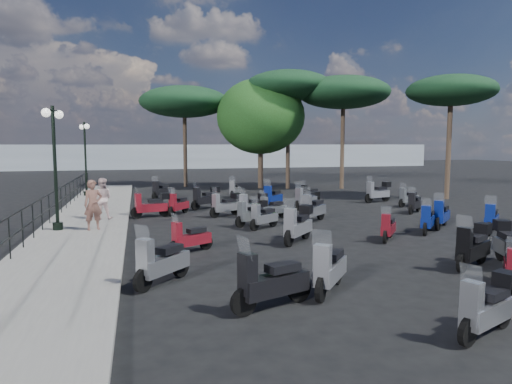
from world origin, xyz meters
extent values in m
plane|color=black|center=(0.00, 0.00, 0.00)|extent=(120.00, 120.00, 0.00)
cube|color=slate|center=(-6.50, 3.00, 0.07)|extent=(3.00, 30.00, 0.15)
cylinder|color=black|center=(-7.80, -3.36, 0.70)|extent=(0.04, 0.04, 1.10)
cylinder|color=black|center=(-7.80, -1.99, 0.70)|extent=(0.04, 0.04, 1.10)
cylinder|color=black|center=(-7.80, -0.62, 0.70)|extent=(0.04, 0.04, 1.10)
cylinder|color=black|center=(-7.80, 0.75, 0.70)|extent=(0.04, 0.04, 1.10)
cylinder|color=black|center=(-7.80, 2.12, 0.70)|extent=(0.04, 0.04, 1.10)
cylinder|color=black|center=(-7.80, 3.48, 0.70)|extent=(0.04, 0.04, 1.10)
cylinder|color=black|center=(-7.80, 4.85, 0.70)|extent=(0.04, 0.04, 1.10)
cylinder|color=black|center=(-7.80, 6.22, 0.70)|extent=(0.04, 0.04, 1.10)
cylinder|color=black|center=(-7.80, 7.59, 0.70)|extent=(0.04, 0.04, 1.10)
cylinder|color=black|center=(-7.80, 8.96, 0.70)|extent=(0.04, 0.04, 1.10)
cylinder|color=black|center=(-7.80, 10.33, 0.70)|extent=(0.04, 0.04, 1.10)
cylinder|color=black|center=(-7.80, 11.69, 0.70)|extent=(0.04, 0.04, 1.10)
cylinder|color=black|center=(-7.80, 13.06, 0.70)|extent=(0.04, 0.04, 1.10)
cylinder|color=black|center=(-7.80, 14.43, 0.70)|extent=(0.04, 0.04, 1.10)
cylinder|color=black|center=(-7.80, 15.80, 0.70)|extent=(0.04, 0.04, 1.10)
cube|color=black|center=(-7.80, 2.80, 1.23)|extent=(0.04, 26.00, 0.04)
cube|color=black|center=(-7.80, 2.80, 0.70)|extent=(0.04, 26.00, 0.04)
cylinder|color=black|center=(-7.29, 0.66, 0.28)|extent=(0.34, 0.34, 0.25)
cylinder|color=black|center=(-7.29, 0.66, 2.26)|extent=(0.12, 0.12, 4.22)
cylinder|color=black|center=(-7.29, 0.66, 4.21)|extent=(0.29, 0.93, 0.04)
sphere|color=white|center=(-7.17, 1.12, 4.10)|extent=(0.30, 0.30, 0.30)
sphere|color=white|center=(-7.42, 0.20, 4.10)|extent=(0.30, 0.30, 0.30)
cylinder|color=black|center=(-7.44, 11.51, 0.28)|extent=(0.33, 0.33, 0.25)
cylinder|color=black|center=(-7.44, 11.51, 2.24)|extent=(0.11, 0.11, 4.17)
cylinder|color=black|center=(-7.44, 11.51, 4.17)|extent=(0.39, 0.89, 0.04)
sphere|color=white|center=(-7.61, 11.95, 4.06)|extent=(0.29, 0.29, 0.29)
sphere|color=white|center=(-7.26, 11.08, 4.06)|extent=(0.29, 0.29, 0.29)
imported|color=brown|center=(-6.09, 0.37, 1.01)|extent=(0.72, 0.58, 1.72)
imported|color=beige|center=(-5.97, 2.70, 0.96)|extent=(0.87, 0.73, 1.62)
cylinder|color=black|center=(-2.80, -8.29, 0.26)|extent=(0.53, 0.28, 0.52)
cylinder|color=black|center=(-1.57, -7.83, 0.26)|extent=(0.53, 0.28, 0.52)
cube|color=black|center=(-2.14, -8.04, 0.46)|extent=(1.46, 0.84, 0.37)
cube|color=black|center=(-1.96, -7.98, 0.76)|extent=(0.73, 0.53, 0.15)
cube|color=black|center=(-2.72, -8.26, 0.76)|extent=(0.34, 0.39, 0.76)
plane|color=white|center=(-2.78, -8.28, 1.25)|extent=(0.23, 0.42, 0.41)
cylinder|color=black|center=(-4.54, -6.47, 0.26)|extent=(0.43, 0.45, 0.51)
cylinder|color=black|center=(-3.66, -5.54, 0.26)|extent=(0.43, 0.45, 0.51)
cube|color=#9B9EA4|center=(-4.06, -5.97, 0.45)|extent=(1.21, 1.26, 0.36)
cube|color=black|center=(-3.94, -5.83, 0.75)|extent=(0.67, 0.69, 0.15)
cube|color=#9B9EA4|center=(-4.48, -6.41, 0.75)|extent=(0.39, 0.39, 0.75)
plane|color=white|center=(-4.52, -6.46, 1.23)|extent=(0.35, 0.34, 0.40)
cylinder|color=black|center=(-3.63, -3.44, 0.21)|extent=(0.42, 0.28, 0.43)
cylinder|color=black|center=(-2.69, -2.94, 0.21)|extent=(0.42, 0.28, 0.43)
cube|color=maroon|center=(-3.12, -3.17, 0.37)|extent=(1.16, 0.81, 0.30)
cube|color=black|center=(-2.99, -3.10, 0.62)|extent=(0.60, 0.49, 0.12)
cube|color=maroon|center=(-3.57, -3.41, 0.62)|extent=(0.30, 0.33, 0.62)
plane|color=white|center=(-3.62, -3.44, 1.02)|extent=(0.22, 0.33, 0.33)
cylinder|color=black|center=(-4.68, 3.37, 0.24)|extent=(0.49, 0.21, 0.48)
cylinder|color=black|center=(-3.52, 3.64, 0.24)|extent=(0.49, 0.21, 0.48)
cube|color=maroon|center=(-4.05, 3.52, 0.42)|extent=(1.34, 0.63, 0.34)
cube|color=black|center=(-3.89, 3.55, 0.70)|extent=(0.65, 0.43, 0.14)
cube|color=maroon|center=(-4.60, 3.38, 0.70)|extent=(0.28, 0.34, 0.70)
plane|color=white|center=(-4.66, 3.37, 1.15)|extent=(0.16, 0.39, 0.37)
cube|color=black|center=(-3.50, 3.65, 0.88)|extent=(0.40, 0.39, 0.26)
cylinder|color=black|center=(-3.21, 3.53, 0.22)|extent=(0.34, 0.42, 0.45)
cylinder|color=black|center=(-2.56, 4.43, 0.22)|extent=(0.34, 0.42, 0.45)
cube|color=maroon|center=(-2.86, 4.02, 0.39)|extent=(0.97, 1.17, 0.32)
cube|color=black|center=(-2.76, 4.15, 0.65)|extent=(0.55, 0.62, 0.13)
cube|color=maroon|center=(-3.17, 3.59, 0.65)|extent=(0.35, 0.33, 0.65)
plane|color=white|center=(-3.20, 3.54, 1.07)|extent=(0.33, 0.27, 0.35)
cylinder|color=black|center=(-3.70, 9.57, 0.24)|extent=(0.37, 0.44, 0.48)
cylinder|color=black|center=(-2.96, 10.51, 0.24)|extent=(0.37, 0.44, 0.48)
cube|color=black|center=(-3.30, 10.08, 0.42)|extent=(1.06, 1.23, 0.34)
cube|color=black|center=(-3.20, 10.21, 0.70)|extent=(0.60, 0.66, 0.14)
cube|color=black|center=(-3.65, 9.63, 0.70)|extent=(0.37, 0.36, 0.70)
plane|color=white|center=(-3.69, 9.58, 1.15)|extent=(0.35, 0.29, 0.37)
cylinder|color=black|center=(0.24, -10.36, 0.23)|extent=(0.46, 0.27, 0.46)
cylinder|color=black|center=(1.30, -9.90, 0.23)|extent=(0.46, 0.27, 0.46)
cube|color=#9B9EA4|center=(0.81, -10.11, 0.40)|extent=(1.28, 0.79, 0.33)
cube|color=black|center=(0.96, -10.05, 0.67)|extent=(0.64, 0.49, 0.13)
cube|color=#9B9EA4|center=(0.31, -10.33, 0.67)|extent=(0.31, 0.35, 0.67)
plane|color=white|center=(0.26, -10.35, 1.11)|extent=(0.21, 0.37, 0.36)
cube|color=black|center=(1.32, -9.90, 0.85)|extent=(0.42, 0.41, 0.25)
cylinder|color=black|center=(-1.17, -7.96, 0.26)|extent=(0.41, 0.47, 0.52)
cylinder|color=black|center=(-0.36, -6.95, 0.26)|extent=(0.41, 0.47, 0.52)
cube|color=#9A9CA3|center=(-0.73, -7.41, 0.45)|extent=(1.16, 1.32, 0.37)
cube|color=black|center=(-0.62, -7.27, 0.75)|extent=(0.66, 0.70, 0.15)
cube|color=#9A9CA3|center=(-1.12, -7.89, 0.75)|extent=(0.40, 0.39, 0.75)
plane|color=white|center=(-1.16, -7.94, 1.24)|extent=(0.37, 0.32, 0.40)
cylinder|color=black|center=(-0.22, -3.21, 0.26)|extent=(0.44, 0.46, 0.53)
cylinder|color=black|center=(0.68, -2.24, 0.26)|extent=(0.44, 0.46, 0.53)
cube|color=#9A9CA3|center=(0.26, -2.69, 0.46)|extent=(1.25, 1.30, 0.37)
cube|color=black|center=(0.39, -2.55, 0.77)|extent=(0.69, 0.71, 0.15)
cube|color=#9A9CA3|center=(-0.16, -3.15, 0.77)|extent=(0.41, 0.40, 0.77)
plane|color=white|center=(-0.21, -3.20, 1.27)|extent=(0.37, 0.35, 0.41)
cube|color=black|center=(0.69, -2.23, 0.97)|extent=(0.51, 0.51, 0.29)
cylinder|color=black|center=(-0.60, -0.49, 0.22)|extent=(0.41, 0.33, 0.44)
cylinder|color=black|center=(0.30, 0.15, 0.22)|extent=(0.41, 0.33, 0.44)
cube|color=#9B9EA4|center=(-0.11, -0.14, 0.39)|extent=(1.15, 0.95, 0.31)
cube|color=black|center=(0.01, -0.05, 0.64)|extent=(0.61, 0.55, 0.13)
cube|color=#9B9EA4|center=(-0.54, -0.45, 0.64)|extent=(0.33, 0.34, 0.64)
plane|color=white|center=(-0.58, -0.48, 1.06)|extent=(0.26, 0.33, 0.34)
cylinder|color=black|center=(0.29, 1.63, 0.22)|extent=(0.44, 0.26, 0.44)
cylinder|color=black|center=(1.29, 2.07, 0.22)|extent=(0.44, 0.26, 0.44)
cube|color=#565B5E|center=(0.83, 1.87, 0.38)|extent=(1.21, 0.76, 0.31)
cube|color=black|center=(0.97, 1.93, 0.64)|extent=(0.61, 0.47, 0.13)
cube|color=#565B5E|center=(0.36, 1.66, 0.64)|extent=(0.29, 0.33, 0.64)
plane|color=white|center=(0.31, 1.64, 1.04)|extent=(0.20, 0.34, 0.34)
cylinder|color=black|center=(-2.00, 5.13, 0.24)|extent=(0.46, 0.35, 0.49)
cylinder|color=black|center=(-0.97, 5.78, 0.24)|extent=(0.46, 0.35, 0.49)
cube|color=black|center=(-1.44, 5.48, 0.42)|extent=(1.30, 0.99, 0.34)
cube|color=black|center=(-1.30, 5.58, 0.71)|extent=(0.68, 0.58, 0.14)
cube|color=black|center=(-1.93, 5.18, 0.71)|extent=(0.35, 0.38, 0.71)
plane|color=white|center=(-1.98, 5.14, 1.16)|extent=(0.27, 0.37, 0.38)
cube|color=black|center=(-0.96, 5.79, 0.89)|extent=(0.46, 0.46, 0.26)
cylinder|color=black|center=(2.92, -6.90, 0.25)|extent=(0.49, 0.34, 0.50)
cylinder|color=black|center=(4.01, -6.27, 0.25)|extent=(0.49, 0.34, 0.50)
cube|color=black|center=(3.51, -6.56, 0.44)|extent=(1.36, 0.99, 0.36)
cube|color=black|center=(3.67, -6.47, 0.73)|extent=(0.70, 0.58, 0.15)
cube|color=black|center=(3.00, -6.85, 0.73)|extent=(0.36, 0.39, 0.73)
plane|color=white|center=(2.94, -6.89, 1.20)|extent=(0.27, 0.39, 0.39)
cube|color=black|center=(4.03, -6.26, 0.92)|extent=(0.48, 0.47, 0.27)
cylinder|color=black|center=(-0.95, 0.26, 0.22)|extent=(0.43, 0.29, 0.44)
cylinder|color=black|center=(0.02, 0.78, 0.22)|extent=(0.43, 0.29, 0.44)
cube|color=#565B5E|center=(-0.42, 0.54, 0.38)|extent=(1.20, 0.83, 0.31)
cube|color=black|center=(-0.28, 0.61, 0.64)|extent=(0.61, 0.50, 0.13)
cube|color=#565B5E|center=(-0.88, 0.30, 0.64)|extent=(0.31, 0.34, 0.64)
plane|color=white|center=(-0.93, 0.27, 1.05)|extent=(0.23, 0.34, 0.34)
cube|color=black|center=(0.04, 0.78, 0.81)|extent=(0.41, 0.40, 0.24)
cylinder|color=black|center=(-0.40, 2.34, 0.23)|extent=(0.45, 0.30, 0.46)
cylinder|color=black|center=(0.61, 2.87, 0.23)|extent=(0.45, 0.30, 0.46)
cube|color=#9A9CA3|center=(0.15, 2.63, 0.40)|extent=(1.25, 0.87, 0.33)
cube|color=black|center=(0.29, 2.70, 0.67)|extent=(0.64, 0.52, 0.13)
cube|color=#9A9CA3|center=(-0.34, 2.37, 0.67)|extent=(0.32, 0.35, 0.67)
plane|color=white|center=(-0.39, 2.35, 1.10)|extent=(0.24, 0.36, 0.36)
cube|color=black|center=(0.63, 2.88, 0.84)|extent=(0.43, 0.42, 0.25)
cylinder|color=black|center=(1.28, 4.46, 0.26)|extent=(0.42, 0.45, 0.51)
cylinder|color=black|center=(2.14, 5.41, 0.26)|extent=(0.42, 0.45, 0.51)
cube|color=navy|center=(1.75, 4.97, 0.45)|extent=(1.20, 1.27, 0.36)
cube|color=black|center=(1.87, 5.11, 0.75)|extent=(0.67, 0.69, 0.15)
cube|color=navy|center=(1.34, 4.52, 0.75)|extent=(0.40, 0.39, 0.75)
plane|color=white|center=(1.29, 4.47, 1.23)|extent=(0.36, 0.34, 0.40)
cylinder|color=black|center=(0.58, 9.22, 0.23)|extent=(0.30, 0.45, 0.46)
cylinder|color=black|center=(1.10, 10.25, 0.23)|extent=(0.30, 0.45, 0.46)
cube|color=#9B9EA4|center=(0.86, 9.78, 0.40)|extent=(0.86, 1.26, 0.33)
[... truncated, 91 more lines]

